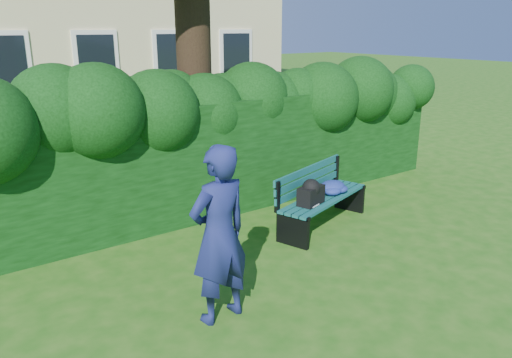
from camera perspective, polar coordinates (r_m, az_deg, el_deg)
ground at (r=6.52m, az=3.15°, el=-9.27°), size 80.00×80.00×0.00m
hedge at (r=7.92m, az=-6.84°, el=2.39°), size 10.00×1.00×1.80m
park_bench at (r=7.47m, az=7.51°, el=-1.74°), size 1.90×1.07×0.89m
man_reading at (r=4.95m, az=-4.23°, el=-6.41°), size 0.71×0.50×1.84m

